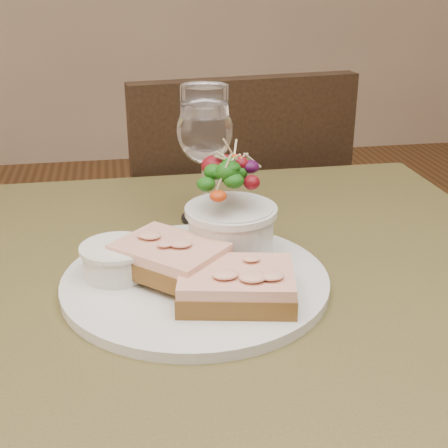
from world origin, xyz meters
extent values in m
cube|color=#403D1B|center=(0.00, 0.00, 0.73)|extent=(0.80, 0.80, 0.04)
cylinder|color=black|center=(-0.34, 0.34, 0.35)|extent=(0.05, 0.05, 0.71)
cylinder|color=black|center=(0.34, 0.34, 0.35)|extent=(0.05, 0.05, 0.71)
cube|color=black|center=(0.10, 0.65, 0.45)|extent=(0.47, 0.47, 0.04)
cube|color=black|center=(0.12, 0.46, 0.68)|extent=(0.42, 0.09, 0.45)
cube|color=black|center=(0.10, 0.65, 0.23)|extent=(0.40, 0.40, 0.45)
cylinder|color=silver|center=(-0.03, 0.00, 0.76)|extent=(0.30, 0.30, 0.01)
cube|color=#4B3014|center=(0.00, -0.05, 0.77)|extent=(0.14, 0.11, 0.02)
cube|color=#FFF4C1|center=(0.00, -0.05, 0.79)|extent=(0.13, 0.11, 0.01)
cube|color=#4B3014|center=(-0.06, 0.01, 0.78)|extent=(0.14, 0.14, 0.02)
cube|color=#FFF4C1|center=(-0.06, 0.01, 0.80)|extent=(0.14, 0.14, 0.01)
cylinder|color=silver|center=(-0.12, 0.02, 0.78)|extent=(0.08, 0.08, 0.04)
cylinder|color=brown|center=(-0.12, 0.02, 0.80)|extent=(0.07, 0.07, 0.01)
cylinder|color=silver|center=(0.02, 0.05, 0.79)|extent=(0.10, 0.10, 0.06)
ellipsoid|color=#0F3C0A|center=(0.02, 0.05, 0.85)|extent=(0.09, 0.09, 0.06)
ellipsoid|color=#0F3C0A|center=(-0.10, 0.07, 0.77)|extent=(0.04, 0.04, 0.01)
sphere|color=#921E08|center=(-0.12, 0.06, 0.77)|extent=(0.02, 0.02, 0.02)
cylinder|color=white|center=(0.01, 0.19, 0.75)|extent=(0.07, 0.07, 0.00)
cylinder|color=white|center=(0.01, 0.19, 0.80)|extent=(0.01, 0.01, 0.09)
ellipsoid|color=white|center=(0.01, 0.19, 0.88)|extent=(0.08, 0.08, 0.09)
camera|label=1|loc=(-0.11, -0.61, 1.09)|focal=50.00mm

